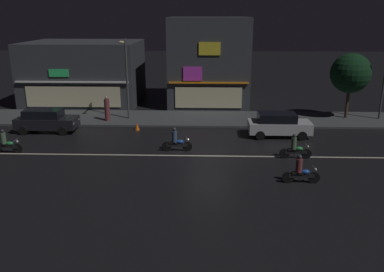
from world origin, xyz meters
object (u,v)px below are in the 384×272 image
Objects in this scene: parked_car_trailing at (279,124)px; motorcycle_trailing_far at (6,143)px; pedestrian_on_sidewalk at (107,109)px; motorcycle_following at (301,171)px; traffic_cone at (137,126)px; streetlamp_west at (126,72)px; motorcycle_opposite_lane at (176,141)px; parked_car_near_kerb at (46,120)px; motorcycle_lead at (295,148)px.

motorcycle_trailing_far is (-17.38, -4.05, -0.24)m from parked_car_trailing.
pedestrian_on_sidewalk is 0.45× the size of parked_car_trailing.
motorcycle_following is 13.54m from traffic_cone.
streetlamp_west reaches higher than motorcycle_opposite_lane.
pedestrian_on_sidewalk is 1.03× the size of motorcycle_following.
parked_car_near_kerb and parked_car_trailing have the same top height.
streetlamp_west is at bearing -27.58° from motorcycle_lead.
motorcycle_lead is at bearing -28.81° from traffic_cone.
parked_car_near_kerb reaches higher than traffic_cone.
motorcycle_lead reaches higher than traffic_cone.
pedestrian_on_sidewalk is 3.49m from traffic_cone.
streetlamp_west reaches higher than motorcycle_trailing_far.
traffic_cone is at bearing 173.03° from parked_car_trailing.
streetlamp_west is 3.31× the size of motorcycle_opposite_lane.
pedestrian_on_sidewalk reaches higher than motorcycle_opposite_lane.
traffic_cone is (7.23, 5.29, -0.36)m from motorcycle_trailing_far.
motorcycle_trailing_far is (-17.07, 4.00, 0.00)m from motorcycle_following.
parked_car_trailing is at bearing -79.15° from motorcycle_lead.
motorcycle_trailing_far reaches higher than traffic_cone.
streetlamp_west is 12.32m from parked_car_trailing.
streetlamp_west reaches higher than pedestrian_on_sidewalk.
streetlamp_west is at bearing -148.66° from parked_car_near_kerb.
motorcycle_opposite_lane is (9.72, -3.97, -0.24)m from parked_car_near_kerb.
motorcycle_opposite_lane reaches higher than traffic_cone.
motorcycle_trailing_far is (-17.57, 0.40, 0.00)m from motorcycle_lead.
traffic_cone is at bearing -36.00° from motorcycle_following.
motorcycle_following and motorcycle_opposite_lane have the same top height.
streetlamp_west reaches higher than motorcycle_lead.
motorcycle_following is at bearing -47.32° from streetlamp_west.
parked_car_near_kerb is at bearing 84.64° from motorcycle_trailing_far.
parked_car_trailing is 8.06m from motorcycle_following.
parked_car_near_kerb is (-3.82, -2.72, -0.17)m from pedestrian_on_sidewalk.
motorcycle_lead is (16.84, -5.07, -0.24)m from parked_car_near_kerb.
parked_car_near_kerb is at bearing -174.52° from traffic_cone.
streetlamp_west is at bearing 161.07° from parked_car_trailing.
parked_car_near_kerb reaches higher than motorcycle_trailing_far.
parked_car_near_kerb reaches higher than motorcycle_lead.
motorcycle_trailing_far is at bearing -127.51° from streetlamp_west.
motorcycle_trailing_far is (-6.08, -7.92, -3.27)m from streetlamp_west.
parked_car_trailing is (12.83, -3.34, -0.17)m from pedestrian_on_sidewalk.
motorcycle_lead is 17.58m from motorcycle_trailing_far.
motorcycle_opposite_lane is (-6.62, 4.70, 0.00)m from motorcycle_following.
traffic_cone is (-10.34, 5.69, -0.36)m from motorcycle_lead.
pedestrian_on_sidewalk is 8.93m from motorcycle_opposite_lane.
parked_car_near_kerb is (-5.35, -3.26, -3.03)m from streetlamp_west.
motorcycle_trailing_far is at bearing 94.71° from pedestrian_on_sidewalk.
motorcycle_lead is at bearing -13.23° from motorcycle_opposite_lane.
pedestrian_on_sidewalk reaches higher than motorcycle_trailing_far.
parked_car_near_kerb is 10.50m from motorcycle_opposite_lane.
motorcycle_following is at bearing -9.63° from motorcycle_trailing_far.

